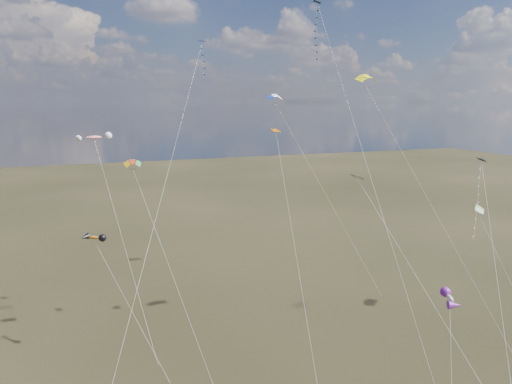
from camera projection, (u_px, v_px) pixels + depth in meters
name	position (u px, v px, depth m)	size (l,w,h in m)	color
diamond_black_high	(324.00, 53.00, 47.88)	(2.12, 23.80, 39.23)	black
diamond_navy_tall	(196.00, 84.00, 52.25)	(15.52, 20.49, 35.79)	#0D0D46
diamond_black_mid	(417.00, 276.00, 34.26)	(7.92, 17.45, 22.83)	black
diamond_navy_right	(480.00, 213.00, 37.06)	(9.57, 16.31, 24.19)	#0D1048
diamond_orange_center	(286.00, 195.00, 51.16)	(3.01, 17.97, 25.48)	#D05D01
parafoil_yellow	(368.00, 77.00, 53.26)	(12.18, 17.14, 32.28)	yellow
parafoil_blue_white	(276.00, 97.00, 72.41)	(12.52, 16.27, 30.26)	#1439B6
parafoil_striped	(480.00, 207.00, 60.25)	(2.79, 11.84, 15.67)	yellow
parafoil_tricolor	(133.00, 164.00, 52.01)	(6.58, 15.82, 22.43)	#E6A30F
novelty_orange_black	(94.00, 238.00, 50.20)	(7.85, 10.15, 14.46)	#C97119
novelty_white_purple	(450.00, 299.00, 37.61)	(4.59, 7.11, 13.21)	silver
novelty_redwhite_stripe	(94.00, 138.00, 59.31)	(6.95, 17.77, 24.68)	red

